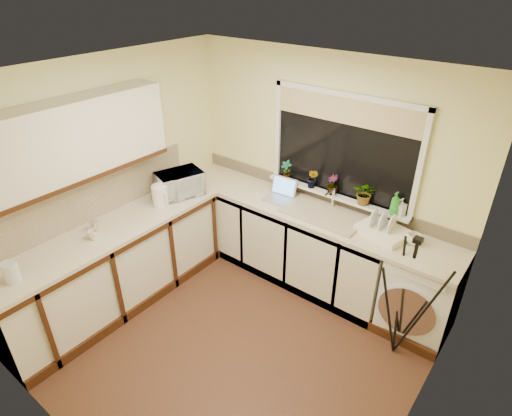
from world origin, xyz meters
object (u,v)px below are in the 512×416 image
(soap_bottle_green, at_px, (395,204))
(cup_back, at_px, (414,239))
(glass_jug, at_px, (11,272))
(microwave, at_px, (180,183))
(washing_machine, at_px, (419,291))
(plant_a, at_px, (286,170))
(plant_b, at_px, (313,179))
(cup_left, at_px, (93,235))
(plant_d, at_px, (365,193))
(tripod, at_px, (405,299))
(laptop, at_px, (281,193))
(steel_jar, at_px, (94,226))
(plant_c, at_px, (332,185))
(kettle, at_px, (160,196))
(dish_rack, at_px, (383,231))
(soap_bottle_clear, at_px, (401,207))

(soap_bottle_green, xyz_separation_m, cup_back, (0.27, -0.14, -0.22))
(glass_jug, distance_m, microwave, 1.87)
(washing_machine, xyz_separation_m, plant_a, (-1.66, 0.16, 0.73))
(plant_b, distance_m, cup_left, 2.25)
(plant_d, xyz_separation_m, cup_back, (0.58, -0.16, -0.22))
(washing_machine, relative_size, cup_back, 6.58)
(tripod, height_order, cup_back, tripod)
(washing_machine, height_order, cup_back, cup_back)
(laptop, bearing_deg, steel_jar, -125.68)
(cup_back, bearing_deg, microwave, -165.28)
(laptop, xyz_separation_m, plant_c, (0.52, 0.17, 0.20))
(kettle, bearing_deg, plant_d, 31.08)
(plant_b, distance_m, cup_back, 1.21)
(soap_bottle_green, distance_m, cup_left, 2.84)
(dish_rack, xyz_separation_m, cup_back, (0.28, 0.01, 0.02))
(cup_back, bearing_deg, cup_left, -143.64)
(plant_d, relative_size, soap_bottle_clear, 1.40)
(soap_bottle_clear, bearing_deg, steel_jar, -140.92)
(plant_d, bearing_deg, cup_back, -15.07)
(kettle, height_order, microwave, microwave)
(steel_jar, relative_size, plant_b, 0.49)
(microwave, height_order, plant_b, plant_b)
(washing_machine, relative_size, glass_jug, 4.83)
(plant_a, xyz_separation_m, plant_c, (0.56, 0.02, -0.01))
(tripod, relative_size, plant_b, 5.72)
(plant_a, height_order, plant_d, plant_d)
(laptop, xyz_separation_m, plant_b, (0.29, 0.16, 0.20))
(plant_d, relative_size, cup_left, 2.44)
(kettle, relative_size, soap_bottle_clear, 1.27)
(cup_left, bearing_deg, dish_rack, 39.73)
(tripod, relative_size, cup_left, 12.68)
(tripod, distance_m, plant_b, 1.54)
(washing_machine, relative_size, plant_c, 4.07)
(dish_rack, distance_m, soap_bottle_clear, 0.28)
(washing_machine, height_order, plant_c, plant_c)
(glass_jug, bearing_deg, cup_left, 91.79)
(microwave, relative_size, cup_left, 4.86)
(tripod, bearing_deg, plant_b, 152.97)
(steel_jar, xyz_separation_m, plant_d, (1.90, 1.82, 0.22))
(glass_jug, xyz_separation_m, cup_back, (2.35, 2.50, -0.04))
(steel_jar, relative_size, plant_c, 0.51)
(plant_c, xyz_separation_m, cup_left, (-1.43, -1.90, -0.21))
(plant_b, height_order, cup_back, plant_b)
(glass_jug, height_order, soap_bottle_clear, soap_bottle_clear)
(kettle, distance_m, plant_d, 2.11)
(glass_jug, xyz_separation_m, cup_left, (-0.02, 0.75, -0.04))
(laptop, xyz_separation_m, steel_jar, (-1.02, -1.65, -0.00))
(plant_a, bearing_deg, soap_bottle_clear, 1.63)
(laptop, height_order, cup_left, laptop)
(laptop, relative_size, soap_bottle_green, 1.34)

